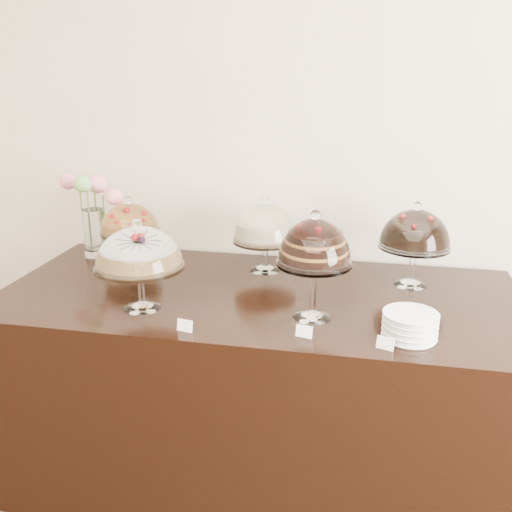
% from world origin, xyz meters
% --- Properties ---
extents(wall_back, '(5.00, 0.04, 3.00)m').
position_xyz_m(wall_back, '(0.00, 3.00, 1.50)').
color(wall_back, beige).
rests_on(wall_back, ground).
extents(display_counter, '(2.20, 1.00, 0.90)m').
position_xyz_m(display_counter, '(-0.24, 2.45, 0.45)').
color(display_counter, black).
rests_on(display_counter, ground).
extents(cake_stand_sugar_sponge, '(0.35, 0.35, 0.37)m').
position_xyz_m(cake_stand_sugar_sponge, '(-0.66, 2.20, 1.14)').
color(cake_stand_sugar_sponge, white).
rests_on(cake_stand_sugar_sponge, display_counter).
extents(cake_stand_choco_layer, '(0.28, 0.28, 0.43)m').
position_xyz_m(cake_stand_choco_layer, '(0.02, 2.24, 1.19)').
color(cake_stand_choco_layer, white).
rests_on(cake_stand_choco_layer, display_counter).
extents(cake_stand_cheesecake, '(0.31, 0.31, 0.36)m').
position_xyz_m(cake_stand_cheesecake, '(-0.26, 2.73, 1.12)').
color(cake_stand_cheesecake, white).
rests_on(cake_stand_cheesecake, display_counter).
extents(cake_stand_dark_choco, '(0.31, 0.31, 0.38)m').
position_xyz_m(cake_stand_dark_choco, '(0.40, 2.67, 1.14)').
color(cake_stand_dark_choco, white).
rests_on(cake_stand_dark_choco, display_counter).
extents(cake_stand_fruit_tart, '(0.29, 0.29, 0.33)m').
position_xyz_m(cake_stand_fruit_tart, '(-0.93, 2.72, 1.10)').
color(cake_stand_fruit_tart, white).
rests_on(cake_stand_fruit_tart, display_counter).
extents(flower_vase, '(0.33, 0.25, 0.42)m').
position_xyz_m(flower_vase, '(-1.15, 2.79, 1.13)').
color(flower_vase, white).
rests_on(flower_vase, display_counter).
extents(plate_stack, '(0.19, 0.19, 0.09)m').
position_xyz_m(plate_stack, '(0.37, 2.14, 0.95)').
color(plate_stack, white).
rests_on(plate_stack, display_counter).
extents(price_card_left, '(0.06, 0.03, 0.04)m').
position_xyz_m(price_card_left, '(-0.43, 2.03, 0.92)').
color(price_card_left, white).
rests_on(price_card_left, display_counter).
extents(price_card_right, '(0.06, 0.03, 0.04)m').
position_xyz_m(price_card_right, '(0.29, 2.03, 0.92)').
color(price_card_right, white).
rests_on(price_card_right, display_counter).
extents(price_card_extra, '(0.06, 0.03, 0.04)m').
position_xyz_m(price_card_extra, '(0.01, 2.07, 0.92)').
color(price_card_extra, white).
rests_on(price_card_extra, display_counter).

